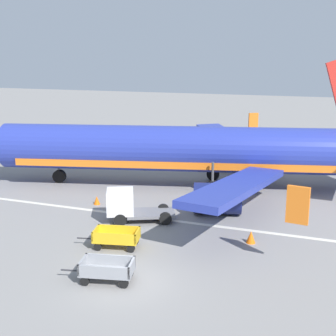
% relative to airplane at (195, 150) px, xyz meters
% --- Properties ---
extents(ground_plane, '(220.00, 220.00, 0.00)m').
position_rel_airplane_xyz_m(ground_plane, '(1.81, -17.02, -3.05)').
color(ground_plane, gray).
extents(apron_stripe, '(120.00, 0.36, 0.01)m').
position_rel_airplane_xyz_m(apron_stripe, '(1.81, -8.36, -3.05)').
color(apron_stripe, silver).
rests_on(apron_stripe, ground).
extents(airplane, '(37.22, 30.15, 11.34)m').
position_rel_airplane_xyz_m(airplane, '(0.00, 0.00, 0.00)').
color(airplane, '#28389E').
rests_on(airplane, ground).
extents(baggage_cart_nearest, '(3.63, 1.92, 1.07)m').
position_rel_airplane_xyz_m(baggage_cart_nearest, '(0.92, -17.33, -2.45)').
color(baggage_cart_nearest, gray).
rests_on(baggage_cart_nearest, ground).
extents(baggage_cart_second_in_row, '(3.63, 1.91, 1.07)m').
position_rel_airplane_xyz_m(baggage_cart_second_in_row, '(-0.45, -13.56, -2.45)').
color(baggage_cart_second_in_row, gold).
rests_on(baggage_cart_second_in_row, ground).
extents(service_truck_beside_carts, '(4.77, 3.58, 2.10)m').
position_rel_airplane_xyz_m(service_truck_beside_carts, '(-1.66, -9.44, -1.95)').
color(service_truck_beside_carts, slate).
rests_on(service_truck_beside_carts, ground).
extents(traffic_cone_near_plane, '(0.54, 0.54, 0.72)m').
position_rel_airplane_xyz_m(traffic_cone_near_plane, '(6.54, -10.27, -2.70)').
color(traffic_cone_near_plane, orange).
rests_on(traffic_cone_near_plane, ground).
extents(traffic_cone_mid_apron, '(0.47, 0.47, 0.61)m').
position_rel_airplane_xyz_m(traffic_cone_mid_apron, '(-5.29, -7.02, -2.75)').
color(traffic_cone_mid_apron, orange).
rests_on(traffic_cone_mid_apron, ground).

